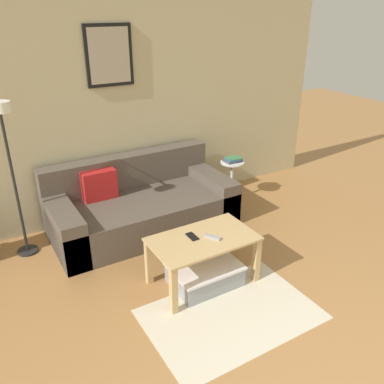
# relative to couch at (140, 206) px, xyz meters

# --- Properties ---
(wall_back) EXTENTS (5.60, 0.09, 2.55)m
(wall_back) POSITION_rel_couch_xyz_m (-0.03, 0.50, 1.02)
(wall_back) COLOR #C6BC93
(wall_back) RESTS_ON ground_plane
(area_rug) EXTENTS (1.38, 0.92, 0.01)m
(area_rug) POSITION_rel_couch_xyz_m (0.04, -1.70, -0.26)
(area_rug) COLOR beige
(area_rug) RESTS_ON ground_plane
(couch) EXTENTS (1.97, 0.96, 0.76)m
(couch) POSITION_rel_couch_xyz_m (0.00, 0.00, 0.00)
(couch) COLOR brown
(couch) RESTS_ON ground_plane
(coffee_table) EXTENTS (0.92, 0.54, 0.46)m
(coffee_table) POSITION_rel_couch_xyz_m (0.07, -1.20, 0.11)
(coffee_table) COLOR tan
(coffee_table) RESTS_ON ground_plane
(storage_bin) EXTENTS (0.61, 0.46, 0.20)m
(storage_bin) POSITION_rel_couch_xyz_m (0.07, -1.24, -0.16)
(storage_bin) COLOR gray
(storage_bin) RESTS_ON ground_plane
(floor_lamp) EXTENTS (0.21, 0.40, 1.58)m
(floor_lamp) POSITION_rel_couch_xyz_m (-1.21, 0.01, 0.75)
(floor_lamp) COLOR black
(floor_lamp) RESTS_ON ground_plane
(side_table) EXTENTS (0.29, 0.29, 0.53)m
(side_table) POSITION_rel_couch_xyz_m (1.27, 0.03, 0.06)
(side_table) COLOR white
(side_table) RESTS_ON ground_plane
(book_stack) EXTENTS (0.21, 0.17, 0.06)m
(book_stack) POSITION_rel_couch_xyz_m (1.27, 0.04, 0.30)
(book_stack) COLOR #4C4C51
(book_stack) RESTS_ON side_table
(remote_control) EXTENTS (0.11, 0.15, 0.02)m
(remote_control) POSITION_rel_couch_xyz_m (0.14, -1.24, 0.21)
(remote_control) COLOR #99999E
(remote_control) RESTS_ON coffee_table
(cell_phone) EXTENTS (0.07, 0.14, 0.01)m
(cell_phone) POSITION_rel_couch_xyz_m (-0.00, -1.14, 0.20)
(cell_phone) COLOR black
(cell_phone) RESTS_ON coffee_table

